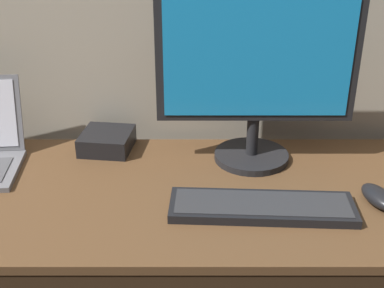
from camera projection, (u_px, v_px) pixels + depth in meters
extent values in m
cube|color=brown|center=(147.00, 194.00, 1.40)|extent=(1.77, 0.64, 0.02)
cube|color=#322113|center=(137.00, 285.00, 1.15)|extent=(1.70, 0.02, 0.08)
cylinder|color=black|center=(253.00, 156.00, 1.55)|extent=(0.22, 0.22, 0.02)
cylinder|color=black|center=(254.00, 136.00, 1.52)|extent=(0.04, 0.04, 0.12)
cube|color=black|center=(259.00, 58.00, 1.40)|extent=(0.56, 0.02, 0.36)
cube|color=#198CD8|center=(260.00, 60.00, 1.39)|extent=(0.52, 0.00, 0.33)
cube|color=black|center=(263.00, 207.00, 1.30)|extent=(0.47, 0.16, 0.02)
cube|color=#2D2D30|center=(264.00, 203.00, 1.29)|extent=(0.45, 0.14, 0.00)
ellipsoid|color=black|center=(380.00, 197.00, 1.32)|extent=(0.09, 0.14, 0.04)
cube|color=black|center=(108.00, 141.00, 1.60)|extent=(0.17, 0.17, 0.06)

